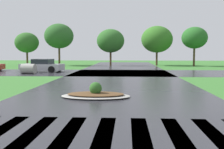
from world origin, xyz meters
TOP-DOWN VIEW (x-y plane):
  - asphalt_roadway at (0.00, 10.00)m, footprint 9.28×80.00m
  - asphalt_cross_road at (0.00, 23.74)m, footprint 90.00×8.36m
  - crosswalk_stripes at (0.00, 4.19)m, footprint 7.65×3.52m
  - median_island at (-0.84, 9.67)m, footprint 3.09×1.76m
  - car_dark_suv at (-7.99, 24.48)m, footprint 4.37×2.56m
  - drainage_pipe_stack at (-8.48, 22.02)m, footprint 1.33×1.03m
  - background_treeline at (0.17, 37.16)m, footprint 34.21×5.56m

SIDE VIEW (x-z plane):
  - asphalt_roadway at x=0.00m, z-range 0.00..0.01m
  - asphalt_cross_road at x=0.00m, z-range 0.00..0.01m
  - crosswalk_stripes at x=0.00m, z-range 0.00..0.01m
  - median_island at x=-0.84m, z-range -0.20..0.48m
  - drainage_pipe_stack at x=-8.48m, z-range 0.00..0.91m
  - car_dark_suv at x=-7.99m, z-range -0.05..1.24m
  - background_treeline at x=0.17m, z-range 0.78..6.92m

